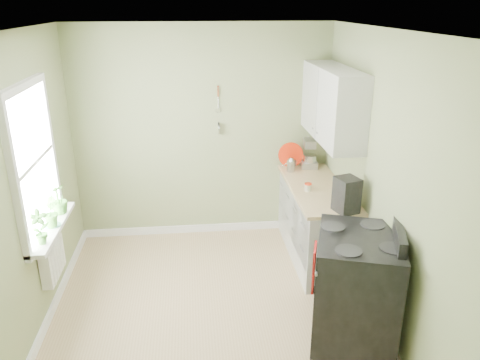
{
  "coord_description": "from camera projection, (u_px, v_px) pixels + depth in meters",
  "views": [
    {
      "loc": [
        -0.14,
        -3.9,
        2.91
      ],
      "look_at": [
        0.34,
        0.55,
        1.2
      ],
      "focal_mm": 35.0,
      "sensor_mm": 36.0,
      "label": 1
    }
  ],
  "objects": [
    {
      "name": "floor",
      "position": [
        213.0,
        313.0,
        4.68
      ],
      "size": [
        3.2,
        3.6,
        0.02
      ],
      "primitive_type": "cube",
      "color": "#A3845A",
      "rests_on": "ground"
    },
    {
      "name": "upper_cabinets",
      "position": [
        332.0,
        104.0,
        5.18
      ],
      "size": [
        0.35,
        1.4,
        0.8
      ],
      "primitive_type": "cube",
      "color": "silver",
      "rests_on": "wall_right"
    },
    {
      "name": "jar",
      "position": [
        308.0,
        187.0,
        5.27
      ],
      "size": [
        0.08,
        0.08,
        0.09
      ],
      "color": "beige",
      "rests_on": "countertop"
    },
    {
      "name": "wall_back",
      "position": [
        203.0,
        134.0,
        5.88
      ],
      "size": [
        3.2,
        0.02,
        2.7
      ],
      "primitive_type": "cube",
      "color": "gray",
      "rests_on": "floor"
    },
    {
      "name": "countertop",
      "position": [
        318.0,
        188.0,
        5.42
      ],
      "size": [
        0.64,
        1.6,
        0.04
      ],
      "primitive_type": "cube",
      "color": "tan",
      "rests_on": "base_cabinets"
    },
    {
      "name": "stand_mixer",
      "position": [
        308.0,
        153.0,
        6.04
      ],
      "size": [
        0.23,
        0.35,
        0.41
      ],
      "color": "#B2B2B7",
      "rests_on": "countertop"
    },
    {
      "name": "plant_b",
      "position": [
        50.0,
        212.0,
        4.42
      ],
      "size": [
        0.18,
        0.2,
        0.3
      ],
      "primitive_type": "imported",
      "rotation": [
        0.0,
        0.0,
        1.85
      ],
      "color": "#3F822B",
      "rests_on": "window_sill"
    },
    {
      "name": "coffee_maker",
      "position": [
        346.0,
        196.0,
        4.71
      ],
      "size": [
        0.26,
        0.28,
        0.36
      ],
      "color": "black",
      "rests_on": "countertop"
    },
    {
      "name": "kettle",
      "position": [
        291.0,
        165.0,
        5.86
      ],
      "size": [
        0.18,
        0.1,
        0.18
      ],
      "color": "silver",
      "rests_on": "countertop"
    },
    {
      "name": "stove",
      "position": [
        357.0,
        287.0,
        4.19
      ],
      "size": [
        0.97,
        1.02,
        1.15
      ],
      "color": "black",
      "rests_on": "floor"
    },
    {
      "name": "plant_c",
      "position": [
        58.0,
        199.0,
        4.7
      ],
      "size": [
        0.24,
        0.24,
        0.31
      ],
      "primitive_type": "imported",
      "rotation": [
        0.0,
        0.0,
        4.15
      ],
      "color": "#3F822B",
      "rests_on": "window_sill"
    },
    {
      "name": "radiator",
      "position": [
        52.0,
        260.0,
        4.56
      ],
      "size": [
        0.12,
        0.5,
        0.35
      ],
      "primitive_type": "cube",
      "color": "white",
      "rests_on": "wall_left"
    },
    {
      "name": "wall_right",
      "position": [
        382.0,
        181.0,
        4.36
      ],
      "size": [
        0.02,
        3.6,
        2.7
      ],
      "primitive_type": "cube",
      "color": "gray",
      "rests_on": "floor"
    },
    {
      "name": "red_tray",
      "position": [
        291.0,
        155.0,
        6.0
      ],
      "size": [
        0.32,
        0.08,
        0.32
      ],
      "primitive_type": "cylinder",
      "rotation": [
        1.45,
        0.0,
        -0.08
      ],
      "color": "#BB2209",
      "rests_on": "countertop"
    },
    {
      "name": "window_sill",
      "position": [
        52.0,
        228.0,
        4.49
      ],
      "size": [
        0.18,
        1.14,
        0.04
      ],
      "primitive_type": "cube",
      "color": "white",
      "rests_on": "wall_left"
    },
    {
      "name": "base_cabinets",
      "position": [
        316.0,
        223.0,
        5.58
      ],
      "size": [
        0.6,
        1.6,
        0.87
      ],
      "primitive_type": "cube",
      "color": "silver",
      "rests_on": "floor"
    },
    {
      "name": "plant_a",
      "position": [
        39.0,
        227.0,
        4.09
      ],
      "size": [
        0.21,
        0.18,
        0.33
      ],
      "primitive_type": "imported",
      "rotation": [
        0.0,
        0.0,
        0.42
      ],
      "color": "#3F822B",
      "rests_on": "window_sill"
    },
    {
      "name": "wall_utensils",
      "position": [
        219.0,
        118.0,
        5.79
      ],
      "size": [
        0.02,
        0.14,
        0.58
      ],
      "color": "tan",
      "rests_on": "wall_back"
    },
    {
      "name": "window",
      "position": [
        33.0,
        162.0,
        4.24
      ],
      "size": [
        0.06,
        1.14,
        1.44
      ],
      "color": "white",
      "rests_on": "wall_left"
    },
    {
      "name": "wall_left",
      "position": [
        23.0,
        195.0,
        4.03
      ],
      "size": [
        0.02,
        3.6,
        2.7
      ],
      "primitive_type": "cube",
      "color": "gray",
      "rests_on": "floor"
    },
    {
      "name": "ceiling",
      "position": [
        205.0,
        29.0,
        3.71
      ],
      "size": [
        3.2,
        3.6,
        0.02
      ],
      "primitive_type": "cube",
      "color": "white",
      "rests_on": "wall_back"
    }
  ]
}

